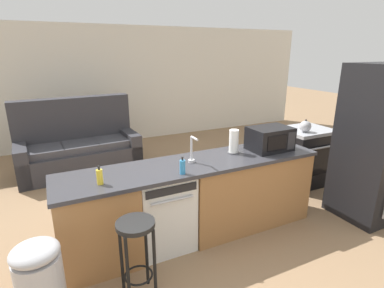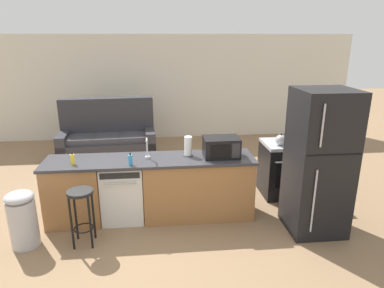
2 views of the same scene
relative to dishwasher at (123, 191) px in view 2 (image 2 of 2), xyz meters
name	(u,v)px [view 2 (image 2 of 2)]	position (x,y,z in m)	size (l,w,h in m)	color
ground_plane	(142,216)	(0.25, 0.00, -0.42)	(24.00, 24.00, 0.00)	#896B4C
wall_back	(158,88)	(0.55, 4.20, 0.88)	(10.00, 0.06, 2.60)	silver
kitchen_counter	(158,190)	(0.49, 0.00, 0.00)	(2.94, 0.66, 0.90)	#9E6B3D
dishwasher	(123,191)	(0.00, 0.00, 0.00)	(0.58, 0.61, 0.84)	silver
stove_range	(285,168)	(2.60, 0.55, 0.03)	(0.76, 0.68, 0.90)	black
refrigerator	(319,163)	(2.60, -0.55, 0.54)	(0.72, 0.73, 1.92)	black
microwave	(221,147)	(1.41, 0.00, 0.62)	(0.50, 0.37, 0.28)	black
sink_faucet	(147,150)	(0.36, 0.01, 0.61)	(0.07, 0.18, 0.30)	silver
paper_towel_roll	(188,146)	(0.94, 0.08, 0.62)	(0.14, 0.14, 0.28)	#4C4C51
soap_bottle	(130,160)	(0.15, -0.22, 0.55)	(0.06, 0.06, 0.18)	#338CCC
dish_soap_bottle	(73,159)	(-0.63, -0.12, 0.55)	(0.06, 0.06, 0.18)	yellow
kettle	(281,140)	(2.43, 0.42, 0.56)	(0.21, 0.17, 0.19)	#B2B2B7
bar_stool	(81,206)	(-0.45, -0.62, 0.11)	(0.32, 0.32, 0.74)	black
trash_bin	(23,219)	(-1.19, -0.58, -0.04)	(0.35, 0.35, 0.74)	#B7B7BC
couch	(108,140)	(-0.57, 2.74, -0.03)	(2.05, 1.03, 1.27)	#2D2D33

